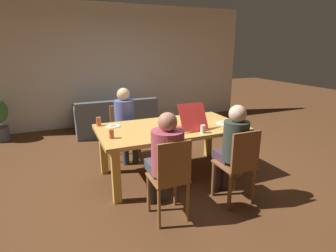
{
  "coord_description": "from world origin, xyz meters",
  "views": [
    {
      "loc": [
        -1.45,
        -3.32,
        1.82
      ],
      "look_at": [
        0.0,
        0.1,
        0.72
      ],
      "focal_mm": 28.63,
      "sensor_mm": 36.0,
      "label": 1
    }
  ],
  "objects": [
    {
      "name": "pizza_box_0",
      "position": [
        0.2,
        -0.06,
        0.79
      ],
      "size": [
        0.38,
        0.57,
        0.36
      ],
      "color": "red",
      "rests_on": "dining_table"
    },
    {
      "name": "person_2",
      "position": [
        -0.44,
        0.85,
        0.71
      ],
      "size": [
        0.32,
        0.52,
        1.19
      ],
      "color": "#313A45",
      "rests_on": "ground"
    },
    {
      "name": "plate_0",
      "position": [
        0.79,
        -0.16,
        0.75
      ],
      "size": [
        0.24,
        0.24,
        0.03
      ],
      "color": "silver",
      "rests_on": "dining_table"
    },
    {
      "name": "chair_0",
      "position": [
        -0.44,
        -1.01,
        0.53
      ],
      "size": [
        0.38,
        0.38,
        0.94
      ],
      "color": "brown",
      "rests_on": "ground"
    },
    {
      "name": "chair_1",
      "position": [
        0.42,
        -1.0,
        0.49
      ],
      "size": [
        0.39,
        0.41,
        0.94
      ],
      "color": "brown",
      "rests_on": "ground"
    },
    {
      "name": "dining_table",
      "position": [
        0.0,
        0.0,
        0.65
      ],
      "size": [
        2.02,
        1.09,
        0.74
      ],
      "color": "gold",
      "rests_on": "ground"
    },
    {
      "name": "person_0",
      "position": [
        -0.44,
        -0.87,
        0.71
      ],
      "size": [
        0.35,
        0.55,
        1.19
      ],
      "color": "#3A3F48",
      "rests_on": "ground"
    },
    {
      "name": "drinking_glass_1",
      "position": [
        -0.87,
        -0.18,
        0.8
      ],
      "size": [
        0.06,
        0.06,
        0.11
      ],
      "primitive_type": "cylinder",
      "color": "#B24E27",
      "rests_on": "dining_table"
    },
    {
      "name": "back_wall",
      "position": [
        0.0,
        3.17,
        1.39
      ],
      "size": [
        6.56,
        0.12,
        2.78
      ],
      "primitive_type": "cube",
      "color": "silver",
      "rests_on": "ground"
    },
    {
      "name": "drinking_glass_0",
      "position": [
        0.27,
        -0.43,
        0.8
      ],
      "size": [
        0.07,
        0.07,
        0.1
      ],
      "primitive_type": "cylinder",
      "color": "silver",
      "rests_on": "dining_table"
    },
    {
      "name": "ground_plane",
      "position": [
        0.0,
        0.0,
        0.0
      ],
      "size": [
        20.0,
        20.0,
        0.0
      ],
      "primitive_type": "plane",
      "color": "#55321A"
    },
    {
      "name": "drinking_glass_2",
      "position": [
        -0.93,
        0.42,
        0.81
      ],
      "size": [
        0.07,
        0.07,
        0.13
      ],
      "primitive_type": "cylinder",
      "color": "#BA5230",
      "rests_on": "dining_table"
    },
    {
      "name": "couch",
      "position": [
        -0.29,
        2.42,
        0.28
      ],
      "size": [
        1.71,
        0.9,
        0.76
      ],
      "color": "#50545A",
      "rests_on": "ground"
    },
    {
      "name": "person_1",
      "position": [
        0.42,
        -0.87,
        0.7
      ],
      "size": [
        0.29,
        0.47,
        1.2
      ],
      "color": "#442D36",
      "rests_on": "ground"
    },
    {
      "name": "chair_2",
      "position": [
        -0.44,
        1.0,
        0.51
      ],
      "size": [
        0.43,
        0.42,
        0.87
      ],
      "color": "olive",
      "rests_on": "ground"
    },
    {
      "name": "plate_1",
      "position": [
        -0.75,
        0.32,
        0.75
      ],
      "size": [
        0.21,
        0.21,
        0.03
      ],
      "color": "white",
      "rests_on": "dining_table"
    }
  ]
}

